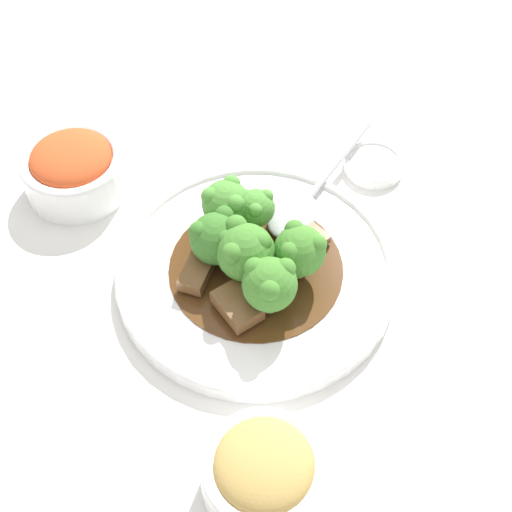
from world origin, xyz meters
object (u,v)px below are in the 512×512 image
main_plate (256,271)px  broccoli_floret_4 (256,208)px  side_bowl_appetizer (264,473)px  sauce_dish (372,163)px  broccoli_floret_0 (242,249)px  broccoli_floret_2 (226,203)px  broccoli_floret_5 (216,238)px  beef_strip_2 (237,306)px  broccoli_floret_1 (270,284)px  side_bowl_kimchi (74,168)px  broccoli_floret_3 (300,250)px  beef_strip_1 (197,272)px  serving_spoon (300,207)px  beef_strip_0 (301,233)px

main_plate → broccoli_floret_4: broccoli_floret_4 is taller
broccoli_floret_4 → side_bowl_appetizer: broccoli_floret_4 is taller
sauce_dish → side_bowl_appetizer: bearing=22.4°
broccoli_floret_0 → broccoli_floret_2: (-0.03, -0.05, -0.00)m
broccoli_floret_0 → broccoli_floret_4: 0.06m
main_plate → broccoli_floret_5: size_ratio=4.96×
beef_strip_2 → sauce_dish: 0.25m
broccoli_floret_2 → side_bowl_appetizer: 0.26m
broccoli_floret_1 → side_bowl_kimchi: broccoli_floret_1 is taller
broccoli_floret_3 → sauce_dish: size_ratio=0.86×
beef_strip_1 → broccoli_floret_4: (-0.08, 0.00, 0.02)m
broccoli_floret_3 → broccoli_floret_2: bearing=-87.9°
main_plate → broccoli_floret_2: size_ratio=4.70×
broccoli_floret_0 → broccoli_floret_5: 0.03m
broccoli_floret_3 → side_bowl_kimchi: 0.27m
broccoli_floret_1 → broccoli_floret_5: broccoli_floret_1 is taller
broccoli_floret_0 → serving_spoon: 0.10m
beef_strip_1 → side_bowl_appetizer: side_bowl_appetizer is taller
broccoli_floret_3 → broccoli_floret_4: broccoli_floret_3 is taller
broccoli_floret_3 → sauce_dish: 0.19m
main_plate → broccoli_floret_3: bearing=120.5°
beef_strip_0 → broccoli_floret_5: bearing=-30.1°
broccoli_floret_4 → beef_strip_0: bearing=118.0°
beef_strip_0 → beef_strip_1: 0.11m
broccoli_floret_1 → broccoli_floret_5: (-0.01, -0.08, -0.00)m
main_plate → side_bowl_appetizer: size_ratio=2.78×
broccoli_floret_4 → broccoli_floret_0: bearing=28.5°
broccoli_floret_1 → side_bowl_appetizer: bearing=39.1°
main_plate → side_bowl_kimchi: 0.23m
beef_strip_1 → side_bowl_kimchi: 0.19m
serving_spoon → side_bowl_appetizer: size_ratio=2.02×
broccoli_floret_5 → serving_spoon: bearing=167.5°
beef_strip_1 → broccoli_floret_5: 0.04m
broccoli_floret_1 → broccoli_floret_5: 0.08m
main_plate → beef_strip_2: bearing=23.0°
beef_strip_0 → serving_spoon: serving_spoon is taller
broccoli_floret_2 → side_bowl_kimchi: 0.18m
main_plate → broccoli_floret_5: broccoli_floret_5 is taller
beef_strip_2 → broccoli_floret_4: 0.10m
broccoli_floret_4 → beef_strip_2: bearing=31.7°
beef_strip_1 → beef_strip_2: 0.06m
broccoli_floret_3 → broccoli_floret_5: size_ratio=1.04×
serving_spoon → sauce_dish: bearing=175.1°
serving_spoon → side_bowl_appetizer: side_bowl_appetizer is taller
beef_strip_2 → side_bowl_appetizer: side_bowl_appetizer is taller
broccoli_floret_3 → serving_spoon: 0.08m
main_plate → side_bowl_kimchi: side_bowl_kimchi is taller
beef_strip_2 → broccoli_floret_3: 0.08m
main_plate → beef_strip_1: (0.05, -0.03, 0.02)m
broccoli_floret_0 → side_bowl_appetizer: 0.21m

